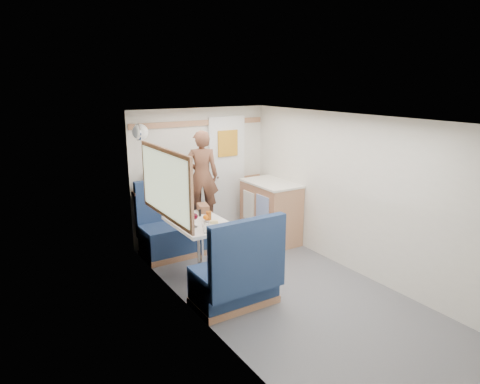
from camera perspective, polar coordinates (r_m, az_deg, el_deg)
floor at (r=5.07m, az=6.87°, el=-13.53°), size 4.50×4.50×0.00m
ceiling at (r=4.49m, az=7.65°, el=9.61°), size 4.50×4.50×0.00m
wall_back at (r=6.52m, az=-5.30°, el=2.32°), size 2.20×0.02×2.00m
wall_left at (r=4.11m, az=-4.82°, el=-5.11°), size 0.02×4.50×2.00m
wall_right at (r=5.42m, az=16.31°, el=-0.75°), size 0.02×4.50×2.00m
oak_trim_low at (r=6.54m, az=-5.19°, el=1.01°), size 2.15×0.02×0.08m
oak_trim_high at (r=6.38m, az=-5.38°, el=9.15°), size 2.15×0.02×0.08m
side_window at (r=4.92m, az=-10.02°, el=1.09°), size 0.04×1.30×0.72m
rear_door at (r=6.71m, az=-1.74°, el=2.48°), size 0.62×0.12×1.86m
dinette_table at (r=5.29m, az=-5.36°, el=-5.54°), size 0.62×0.92×0.72m
bench_far at (r=6.12m, az=-8.97°, el=-5.46°), size 0.90×0.59×1.05m
bench_near at (r=4.69m, az=-0.42°, el=-11.72°), size 0.90×0.59×1.05m
ledge at (r=6.17m, az=-10.11°, el=0.31°), size 0.90×0.14×0.04m
dome_light at (r=5.64m, az=-13.17°, el=7.80°), size 0.20×0.20×0.20m
galley_counter at (r=6.49m, az=4.09°, el=-2.58°), size 0.57×0.92×0.92m
person at (r=6.03m, az=-5.12°, el=2.18°), size 0.55×0.47×1.28m
duffel_bag at (r=6.17m, az=-9.56°, el=1.77°), size 0.60×0.42×0.26m
tray at (r=4.99m, az=-3.44°, el=-4.75°), size 0.38×0.42×0.02m
orange_fruit at (r=5.23m, az=-4.60°, el=-3.38°), size 0.07×0.07×0.07m
cheese_block at (r=5.10m, az=-3.49°, el=-4.01°), size 0.11×0.08×0.03m
wine_glass at (r=5.02m, az=-6.06°, el=-3.33°), size 0.08×0.08×0.17m
tumbler_left at (r=4.90m, az=-4.50°, el=-4.60°), size 0.07×0.07×0.11m
tumbler_right at (r=5.37m, az=-6.85°, el=-2.87°), size 0.07×0.07×0.12m
beer_glass at (r=5.28m, az=-4.19°, el=-3.16°), size 0.07×0.07×0.11m
pepper_grinder at (r=5.43m, az=-5.36°, el=-2.78°), size 0.03×0.03×0.09m
bread_loaf at (r=5.61m, az=-4.95°, el=-2.15°), size 0.18×0.25×0.10m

